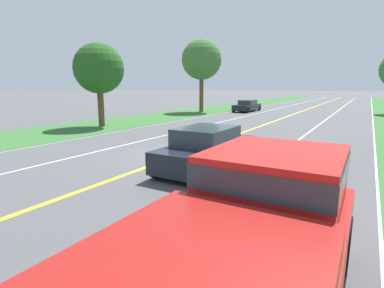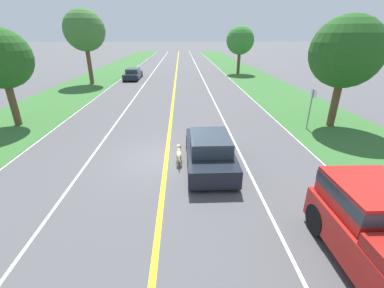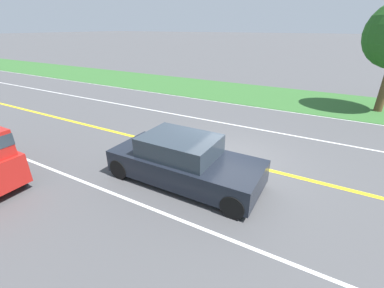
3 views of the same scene
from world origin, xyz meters
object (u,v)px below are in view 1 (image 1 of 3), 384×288
(ego_car, at_px, (208,149))
(roadside_tree_left_far, at_px, (202,60))
(dog, at_px, (181,149))
(pickup_truck, at_px, (243,249))
(oncoming_car, at_px, (247,106))
(roadside_tree_left_near, at_px, (99,69))

(ego_car, bearing_deg, roadside_tree_left_far, 119.25)
(dog, height_order, pickup_truck, pickup_truck)
(roadside_tree_left_far, bearing_deg, ego_car, -60.75)
(ego_car, distance_m, oncoming_car, 24.76)
(dog, xyz_separation_m, pickup_truck, (4.86, -6.30, 0.50))
(oncoming_car, distance_m, roadside_tree_left_near, 18.61)
(ego_car, xyz_separation_m, oncoming_car, (-7.27, 23.67, -0.06))
(roadside_tree_left_far, bearing_deg, oncoming_car, 38.92)
(pickup_truck, height_order, oncoming_car, pickup_truck)
(pickup_truck, relative_size, roadside_tree_left_far, 0.67)
(pickup_truck, height_order, roadside_tree_left_far, roadside_tree_left_far)
(ego_car, relative_size, roadside_tree_left_near, 0.80)
(dog, bearing_deg, roadside_tree_left_far, 113.92)
(pickup_truck, bearing_deg, dog, 127.66)
(oncoming_car, xyz_separation_m, roadside_tree_left_near, (-4.16, -17.83, 3.35))
(roadside_tree_left_near, relative_size, roadside_tree_left_far, 0.73)
(dog, relative_size, oncoming_car, 0.25)
(roadside_tree_left_near, xyz_separation_m, roadside_tree_left_far, (0.04, 14.50, 1.65))
(ego_car, relative_size, roadside_tree_left_far, 0.59)
(roadside_tree_left_far, bearing_deg, pickup_truck, -60.45)
(ego_car, height_order, dog, ego_car)
(ego_car, xyz_separation_m, roadside_tree_left_far, (-11.39, 20.34, 4.95))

